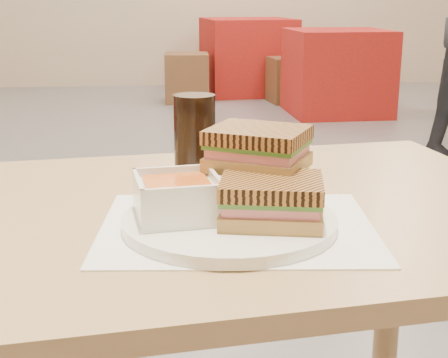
{
  "coord_description": "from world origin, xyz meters",
  "views": [
    {
      "loc": [
        -0.07,
        -2.83,
        1.06
      ],
      "look_at": [
        0.01,
        -2.0,
        0.82
      ],
      "focal_mm": 51.7,
      "sensor_mm": 36.0,
      "label": 1
    }
  ],
  "objects": [
    {
      "name": "tray_liner",
      "position": [
        0.03,
        -2.0,
        0.75
      ],
      "size": [
        0.39,
        0.32,
        0.0
      ],
      "color": "white",
      "rests_on": "main_table"
    },
    {
      "name": "bg_chair_2l",
      "position": [
        0.16,
        3.75,
        0.24
      ],
      "size": [
        0.45,
        0.45,
        0.49
      ],
      "color": "brown",
      "rests_on": "ground"
    },
    {
      "name": "cola_glass",
      "position": [
        -0.02,
        -1.77,
        0.82
      ],
      "size": [
        0.07,
        0.07,
        0.15
      ],
      "color": "black",
      "rests_on": "main_table"
    },
    {
      "name": "plate",
      "position": [
        0.02,
        -2.0,
        0.76
      ],
      "size": [
        0.29,
        0.29,
        0.02
      ],
      "color": "white",
      "rests_on": "tray_liner"
    },
    {
      "name": "bg_chair_1l",
      "position": [
        1.32,
        2.87,
        0.21
      ],
      "size": [
        0.41,
        0.41,
        0.41
      ],
      "color": "brown",
      "rests_on": "ground"
    },
    {
      "name": "panini_upper",
      "position": [
        0.06,
        -1.94,
        0.85
      ],
      "size": [
        0.17,
        0.16,
        0.06
      ],
      "color": "#A07A42",
      "rests_on": "panini_lower"
    },
    {
      "name": "bg_chair_2r",
      "position": [
        1.2,
        3.63,
        0.22
      ],
      "size": [
        0.45,
        0.45,
        0.45
      ],
      "color": "brown",
      "rests_on": "ground"
    },
    {
      "name": "bg_table_2",
      "position": [
        0.85,
        4.29,
        0.4
      ],
      "size": [
        1.02,
        1.02,
        0.81
      ],
      "color": "#A81E0C",
      "rests_on": "ground"
    },
    {
      "name": "panini_lower",
      "position": [
        0.07,
        -2.03,
        0.8
      ],
      "size": [
        0.15,
        0.13,
        0.06
      ],
      "color": "#A07A42",
      "rests_on": "plate"
    },
    {
      "name": "soup_bowl",
      "position": [
        -0.05,
        -2.0,
        0.79
      ],
      "size": [
        0.12,
        0.12,
        0.06
      ],
      "color": "white",
      "rests_on": "plate"
    },
    {
      "name": "bg_table_1",
      "position": [
        1.5,
        2.96,
        0.38
      ],
      "size": [
        0.89,
        0.89,
        0.76
      ],
      "color": "#A81E0C",
      "rests_on": "ground"
    },
    {
      "name": "main_table",
      "position": [
        -0.08,
        -1.91,
        0.64
      ],
      "size": [
        1.28,
        0.85,
        0.75
      ],
      "color": "#A87C52",
      "rests_on": "ground"
    }
  ]
}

